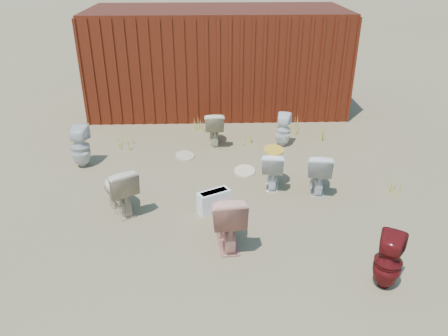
{
  "coord_description": "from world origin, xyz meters",
  "views": [
    {
      "loc": [
        -0.21,
        -5.53,
        3.65
      ],
      "look_at": [
        0.0,
        0.6,
        0.55
      ],
      "focal_mm": 35.0,
      "sensor_mm": 36.0,
      "label": 1
    }
  ],
  "objects_px": {
    "toilet_front_maroon": "(388,262)",
    "toilet_back_beige_right": "(214,128)",
    "toilet_back_yellowlid": "(273,168)",
    "toilet_back_beige_left": "(119,189)",
    "toilet_back_e": "(283,130)",
    "toilet_back_a": "(80,147)",
    "toilet_front_pink": "(227,217)",
    "toilet_front_c": "(318,171)",
    "loose_tank": "(214,201)",
    "shipping_container": "(218,60)"
  },
  "relations": [
    {
      "from": "toilet_front_maroon",
      "to": "toilet_back_beige_right",
      "type": "xyz_separation_m",
      "value": [
        -1.98,
        4.36,
        -0.01
      ]
    },
    {
      "from": "toilet_front_maroon",
      "to": "toilet_back_beige_right",
      "type": "bearing_deg",
      "value": -34.77
    },
    {
      "from": "toilet_back_yellowlid",
      "to": "toilet_back_beige_left",
      "type": "bearing_deg",
      "value": 25.72
    },
    {
      "from": "toilet_back_yellowlid",
      "to": "toilet_back_e",
      "type": "bearing_deg",
      "value": -95.03
    },
    {
      "from": "toilet_back_a",
      "to": "toilet_front_pink",
      "type": "bearing_deg",
      "value": 140.23
    },
    {
      "from": "toilet_front_c",
      "to": "toilet_front_maroon",
      "type": "bearing_deg",
      "value": 106.33
    },
    {
      "from": "toilet_back_beige_left",
      "to": "loose_tank",
      "type": "height_order",
      "value": "toilet_back_beige_left"
    },
    {
      "from": "toilet_back_yellowlid",
      "to": "loose_tank",
      "type": "distance_m",
      "value": 1.29
    },
    {
      "from": "toilet_back_beige_left",
      "to": "toilet_back_yellowlid",
      "type": "bearing_deg",
      "value": 165.79
    },
    {
      "from": "shipping_container",
      "to": "toilet_back_e",
      "type": "xyz_separation_m",
      "value": [
        1.27,
        -2.52,
        -0.86
      ]
    },
    {
      "from": "toilet_front_c",
      "to": "toilet_back_beige_right",
      "type": "xyz_separation_m",
      "value": [
        -1.7,
        2.01,
        -0.0
      ]
    },
    {
      "from": "toilet_back_beige_right",
      "to": "toilet_back_e",
      "type": "distance_m",
      "value": 1.41
    },
    {
      "from": "toilet_back_beige_left",
      "to": "toilet_back_e",
      "type": "distance_m",
      "value": 3.75
    },
    {
      "from": "shipping_container",
      "to": "toilet_back_a",
      "type": "relative_size",
      "value": 7.68
    },
    {
      "from": "toilet_back_beige_left",
      "to": "toilet_front_c",
      "type": "bearing_deg",
      "value": 159.15
    },
    {
      "from": "toilet_back_beige_right",
      "to": "shipping_container",
      "type": "bearing_deg",
      "value": -95.04
    },
    {
      "from": "shipping_container",
      "to": "toilet_front_maroon",
      "type": "xyz_separation_m",
      "value": [
        1.85,
        -6.73,
        -0.84
      ]
    },
    {
      "from": "shipping_container",
      "to": "toilet_back_beige_left",
      "type": "relative_size",
      "value": 7.87
    },
    {
      "from": "toilet_back_a",
      "to": "toilet_back_yellowlid",
      "type": "bearing_deg",
      "value": 169.56
    },
    {
      "from": "loose_tank",
      "to": "shipping_container",
      "type": "bearing_deg",
      "value": 60.19
    },
    {
      "from": "toilet_front_maroon",
      "to": "toilet_front_pink",
      "type": "bearing_deg",
      "value": 4.07
    },
    {
      "from": "shipping_container",
      "to": "toilet_back_beige_left",
      "type": "height_order",
      "value": "shipping_container"
    },
    {
      "from": "shipping_container",
      "to": "toilet_front_maroon",
      "type": "relative_size",
      "value": 8.27
    },
    {
      "from": "shipping_container",
      "to": "toilet_back_a",
      "type": "height_order",
      "value": "shipping_container"
    },
    {
      "from": "toilet_back_a",
      "to": "toilet_back_e",
      "type": "distance_m",
      "value": 3.95
    },
    {
      "from": "toilet_front_maroon",
      "to": "toilet_back_beige_left",
      "type": "relative_size",
      "value": 0.95
    },
    {
      "from": "toilet_front_pink",
      "to": "toilet_back_beige_left",
      "type": "height_order",
      "value": "toilet_front_pink"
    },
    {
      "from": "toilet_back_beige_left",
      "to": "toilet_back_yellowlid",
      "type": "distance_m",
      "value": 2.55
    },
    {
      "from": "toilet_back_a",
      "to": "toilet_back_beige_left",
      "type": "relative_size",
      "value": 1.02
    },
    {
      "from": "toilet_back_yellowlid",
      "to": "loose_tank",
      "type": "relative_size",
      "value": 1.32
    },
    {
      "from": "toilet_back_beige_left",
      "to": "toilet_back_e",
      "type": "bearing_deg",
      "value": -170.67
    },
    {
      "from": "shipping_container",
      "to": "toilet_back_beige_right",
      "type": "bearing_deg",
      "value": -93.14
    },
    {
      "from": "toilet_front_pink",
      "to": "loose_tank",
      "type": "height_order",
      "value": "toilet_front_pink"
    },
    {
      "from": "toilet_back_a",
      "to": "toilet_back_e",
      "type": "bearing_deg",
      "value": -164.3
    },
    {
      "from": "toilet_back_beige_left",
      "to": "toilet_back_beige_right",
      "type": "distance_m",
      "value": 2.95
    },
    {
      "from": "toilet_back_a",
      "to": "toilet_back_beige_right",
      "type": "distance_m",
      "value": 2.65
    },
    {
      "from": "toilet_back_e",
      "to": "loose_tank",
      "type": "relative_size",
      "value": 1.37
    },
    {
      "from": "shipping_container",
      "to": "toilet_front_pink",
      "type": "distance_m",
      "value": 5.85
    },
    {
      "from": "shipping_container",
      "to": "toilet_front_c",
      "type": "distance_m",
      "value": 4.73
    },
    {
      "from": "toilet_back_yellowlid",
      "to": "loose_tank",
      "type": "xyz_separation_m",
      "value": [
        -1.0,
        -0.79,
        -0.15
      ]
    },
    {
      "from": "toilet_front_pink",
      "to": "loose_tank",
      "type": "distance_m",
      "value": 0.86
    },
    {
      "from": "toilet_back_beige_left",
      "to": "toilet_back_e",
      "type": "height_order",
      "value": "toilet_back_beige_left"
    },
    {
      "from": "shipping_container",
      "to": "toilet_front_c",
      "type": "bearing_deg",
      "value": -70.31
    },
    {
      "from": "toilet_back_e",
      "to": "toilet_front_maroon",
      "type": "bearing_deg",
      "value": 115.62
    },
    {
      "from": "toilet_front_maroon",
      "to": "toilet_back_a",
      "type": "bearing_deg",
      "value": -6.54
    },
    {
      "from": "toilet_front_pink",
      "to": "loose_tank",
      "type": "relative_size",
      "value": 1.65
    },
    {
      "from": "shipping_container",
      "to": "toilet_back_e",
      "type": "distance_m",
      "value": 2.95
    },
    {
      "from": "toilet_back_yellowlid",
      "to": "toilet_back_e",
      "type": "height_order",
      "value": "toilet_back_e"
    },
    {
      "from": "toilet_front_pink",
      "to": "toilet_back_e",
      "type": "relative_size",
      "value": 1.2
    },
    {
      "from": "shipping_container",
      "to": "toilet_front_c",
      "type": "height_order",
      "value": "shipping_container"
    }
  ]
}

